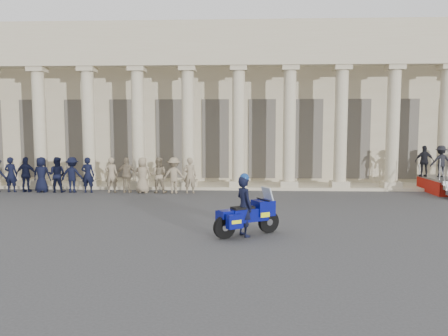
# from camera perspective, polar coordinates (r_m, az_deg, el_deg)

# --- Properties ---
(ground) EXTENTS (90.00, 90.00, 0.00)m
(ground) POSITION_cam_1_polar(r_m,az_deg,el_deg) (14.90, -3.51, -7.14)
(ground) COLOR #39393B
(ground) RESTS_ON ground
(building) EXTENTS (40.00, 12.50, 9.00)m
(building) POSITION_cam_1_polar(r_m,az_deg,el_deg) (29.28, -0.53, 7.96)
(building) COLOR #BBAD8C
(building) RESTS_ON ground
(officer_rank) EXTENTS (15.06, 0.66, 1.75)m
(officer_rank) POSITION_cam_1_polar(r_m,az_deg,el_deg) (23.36, -22.84, -0.81)
(officer_rank) COLOR black
(officer_rank) RESTS_ON ground
(motorcycle) EXTENTS (1.97, 1.46, 1.42)m
(motorcycle) POSITION_cam_1_polar(r_m,az_deg,el_deg) (13.07, 3.12, -6.19)
(motorcycle) COLOR black
(motorcycle) RESTS_ON ground
(rider) EXTENTS (0.70, 0.78, 1.88)m
(rider) POSITION_cam_1_polar(r_m,az_deg,el_deg) (12.94, 2.66, -4.86)
(rider) COLOR black
(rider) RESTS_ON ground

